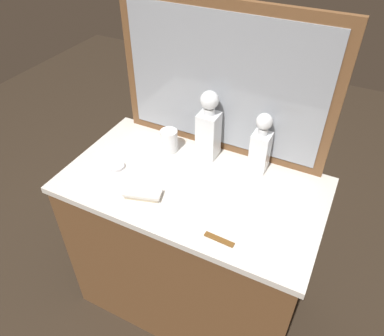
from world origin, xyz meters
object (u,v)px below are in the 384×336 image
crystal_decanter_left (260,148)px  tortoiseshell_comb (219,239)px  crystal_decanter_rear (208,131)px  silver_brush_far_right (143,194)px  porcelain_dish (117,166)px  crystal_tumbler_front (169,141)px

crystal_decanter_left → tortoiseshell_comb: bearing=-89.0°
crystal_decanter_rear → silver_brush_far_right: (-0.12, -0.36, -0.11)m
porcelain_dish → crystal_tumbler_front: bearing=56.3°
crystal_decanter_rear → crystal_tumbler_front: (-0.17, -0.04, -0.08)m
crystal_decanter_left → silver_brush_far_right: size_ratio=1.72×
porcelain_dish → silver_brush_far_right: bearing=-26.8°
tortoiseshell_comb → porcelain_dish: bearing=163.3°
crystal_decanter_rear → silver_brush_far_right: size_ratio=2.00×
crystal_tumbler_front → silver_brush_far_right: (0.06, -0.31, -0.03)m
crystal_decanter_rear → tortoiseshell_comb: size_ratio=2.83×
crystal_decanter_left → porcelain_dish: bearing=-154.1°
crystal_decanter_rear → crystal_tumbler_front: crystal_decanter_rear is taller
silver_brush_far_right → porcelain_dish: size_ratio=2.32×
silver_brush_far_right → porcelain_dish: silver_brush_far_right is taller
crystal_tumbler_front → silver_brush_far_right: bearing=-79.9°
crystal_decanter_left → silver_brush_far_right: crystal_decanter_left is taller
crystal_decanter_left → porcelain_dish: size_ratio=3.98×
porcelain_dish → tortoiseshell_comb: (0.55, -0.17, -0.00)m
crystal_tumbler_front → tortoiseshell_comb: crystal_tumbler_front is taller
crystal_decanter_rear → crystal_tumbler_front: bearing=-165.6°
crystal_decanter_left → porcelain_dish: crystal_decanter_left is taller
crystal_decanter_rear → crystal_tumbler_front: size_ratio=3.04×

